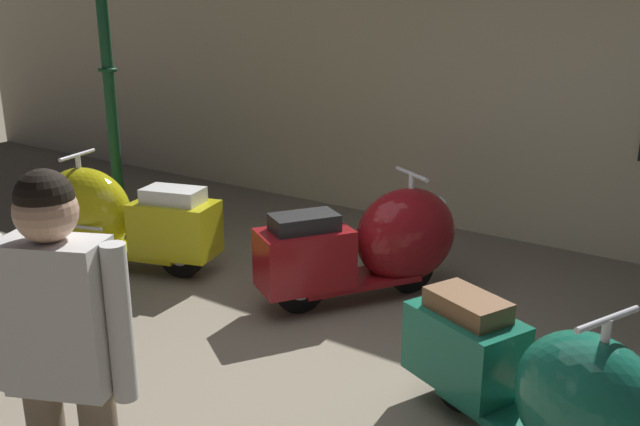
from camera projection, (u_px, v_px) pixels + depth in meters
ground_plane at (288, 374)px, 4.29m from camera, size 60.00×60.00×0.00m
showroom_back_wall at (506, 77)px, 6.55m from camera, size 18.00×0.24×3.22m
scooter_0 at (113, 218)px, 5.93m from camera, size 1.76×0.96×1.04m
scooter_1 at (376, 244)px, 5.30m from camera, size 1.27×1.67×1.02m
scooter_2 at (546, 390)px, 3.32m from camera, size 1.60×1.00×0.94m
lamppost at (108, 77)px, 6.53m from camera, size 0.28×0.28×3.15m
visitor_1 at (64, 354)px, 2.53m from camera, size 0.53×0.39×1.70m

